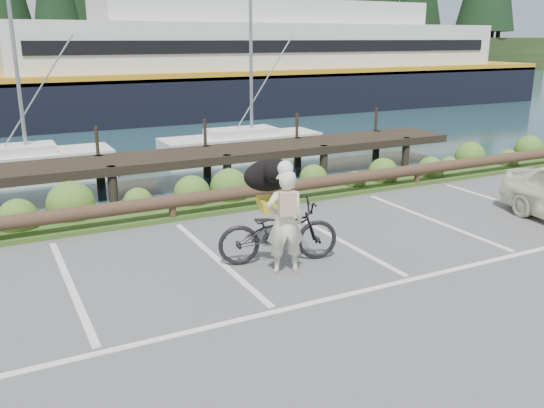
% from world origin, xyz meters
% --- Properties ---
extents(ground, '(72.00, 72.00, 0.00)m').
position_xyz_m(ground, '(0.00, 0.00, 0.00)').
color(ground, '#515153').
extents(harbor_backdrop, '(170.00, 160.00, 30.00)m').
position_xyz_m(harbor_backdrop, '(0.39, 78.47, -0.00)').
color(harbor_backdrop, '#1A3640').
rests_on(harbor_backdrop, ground).
extents(vegetation_strip, '(34.00, 1.60, 0.10)m').
position_xyz_m(vegetation_strip, '(0.00, 5.30, 0.05)').
color(vegetation_strip, '#3D5B21').
rests_on(vegetation_strip, ground).
extents(log_rail, '(32.00, 0.30, 0.60)m').
position_xyz_m(log_rail, '(0.00, 4.60, 0.00)').
color(log_rail, '#443021').
rests_on(log_rail, ground).
extents(bicycle, '(2.32, 1.31, 1.15)m').
position_xyz_m(bicycle, '(0.96, 1.38, 0.58)').
color(bicycle, black).
rests_on(bicycle, ground).
extents(cyclist, '(0.76, 0.60, 1.83)m').
position_xyz_m(cyclist, '(0.83, 0.88, 0.92)').
color(cyclist, beige).
rests_on(cyclist, ground).
extents(dog, '(0.78, 1.17, 0.62)m').
position_xyz_m(dog, '(1.15, 2.06, 1.46)').
color(dog, black).
rests_on(dog, bicycle).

